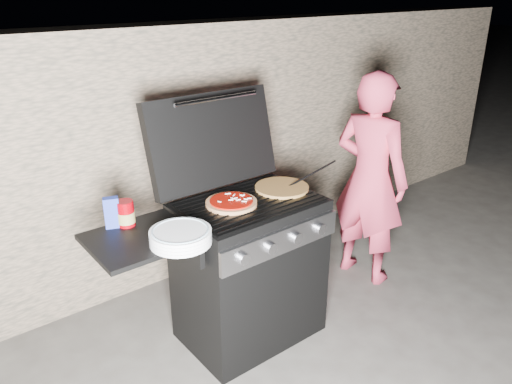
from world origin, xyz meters
TOP-DOWN VIEW (x-y plane):
  - ground at (0.00, 0.00)m, footprint 50.00×50.00m
  - stone_wall at (0.00, 1.05)m, footprint 8.00×0.35m
  - gas_grill at (-0.25, 0.00)m, footprint 1.34×0.79m
  - pizza_topped at (-0.11, 0.02)m, footprint 0.37×0.37m
  - pizza_plain at (0.26, 0.01)m, footprint 0.33×0.33m
  - sauce_jar at (-0.67, 0.15)m, footprint 0.11×0.11m
  - blue_carton at (-0.73, 0.18)m, footprint 0.09×0.07m
  - plate_stack at (-0.55, -0.18)m, footprint 0.34×0.34m
  - person at (1.10, 0.03)m, footprint 0.45×0.61m
  - tongs at (0.48, 0.00)m, footprint 0.43×0.02m

SIDE VIEW (x-z plane):
  - ground at x=0.00m, z-range 0.00..0.00m
  - gas_grill at x=-0.25m, z-range 0.00..0.91m
  - person at x=1.10m, z-range 0.00..1.53m
  - stone_wall at x=0.00m, z-range 0.00..1.80m
  - pizza_plain at x=0.26m, z-range 0.91..0.93m
  - pizza_topped at x=-0.11m, z-range 0.91..0.94m
  - plate_stack at x=-0.55m, z-range 0.90..0.97m
  - tongs at x=0.48m, z-range 0.91..1.00m
  - sauce_jar at x=-0.67m, z-range 0.90..1.04m
  - blue_carton at x=-0.73m, z-range 0.90..1.06m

